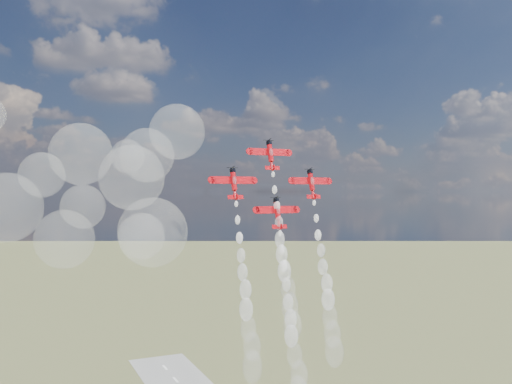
{
  "coord_description": "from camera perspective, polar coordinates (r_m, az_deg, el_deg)",
  "views": [
    {
      "loc": [
        -72.0,
        -145.49,
        91.51
      ],
      "look_at": [
        -4.97,
        3.67,
        91.4
      ],
      "focal_mm": 38.0,
      "sensor_mm": 36.0,
      "label": 1
    }
  ],
  "objects": [
    {
      "name": "plane_slot",
      "position": [
        163.9,
        2.28,
        -2.16
      ],
      "size": [
        13.63,
        5.34,
        9.54
      ],
      "rotation": [
        1.3,
        0.0,
        0.0
      ],
      "color": "red",
      "rests_on": "ground"
    },
    {
      "name": "plane_left",
      "position": [
        160.65,
        -2.35,
        0.98
      ],
      "size": [
        13.63,
        5.34,
        9.54
      ],
      "rotation": [
        1.3,
        0.0,
        0.0
      ],
      "color": "red",
      "rests_on": "ground"
    },
    {
      "name": "smoke_trail_right",
      "position": [
        166.77,
        7.84,
        -13.13
      ],
      "size": [
        5.18,
        15.14,
        46.74
      ],
      "color": "white",
      "rests_on": "plane_right"
    },
    {
      "name": "drifted_smoke_cloud",
      "position": [
        171.11,
        -15.9,
        0.17
      ],
      "size": [
        68.92,
        36.31,
        51.24
      ],
      "color": "white",
      "rests_on": "ground"
    },
    {
      "name": "plane_lead",
      "position": [
        168.65,
        1.53,
        3.97
      ],
      "size": [
        13.63,
        5.34,
        9.54
      ],
      "rotation": [
        1.3,
        0.0,
        0.0
      ],
      "color": "red",
      "rests_on": "ground"
    },
    {
      "name": "smoke_trail_slot",
      "position": [
        160.72,
        4.14,
        -17.0
      ],
      "size": [
        5.85,
        15.58,
        46.58
      ],
      "color": "white",
      "rests_on": "plane_slot"
    },
    {
      "name": "smoke_trail_left",
      "position": [
        154.76,
        -0.74,
        -14.35
      ],
      "size": [
        5.73,
        15.82,
        47.19
      ],
      "color": "white",
      "rests_on": "plane_left"
    },
    {
      "name": "smoke_trail_lead",
      "position": [
        161.08,
        3.36,
        -10.41
      ],
      "size": [
        5.21,
        14.83,
        46.99
      ],
      "color": "white",
      "rests_on": "plane_lead"
    },
    {
      "name": "plane_right",
      "position": [
        172.27,
        5.86,
        0.92
      ],
      "size": [
        13.63,
        5.34,
        9.54
      ],
      "rotation": [
        1.3,
        0.0,
        0.0
      ],
      "color": "red",
      "rests_on": "ground"
    }
  ]
}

